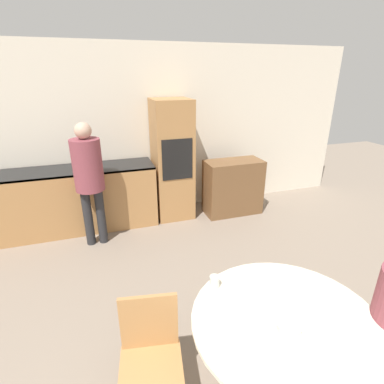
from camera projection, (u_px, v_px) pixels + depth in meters
wall_back at (146, 133)px, 4.68m from camera, size 7.08×0.05×2.60m
kitchen_counter at (60, 200)px, 4.29m from camera, size 2.70×0.60×0.93m
oven_unit at (172, 160)px, 4.62m from camera, size 0.57×0.59×1.83m
sideboard at (233, 187)px, 4.88m from camera, size 0.91×0.45×0.89m
dining_table at (283, 347)px, 1.97m from camera, size 1.21×1.21×0.74m
chair_far_left at (151, 353)px, 1.94m from camera, size 0.46×0.46×0.87m
person_standing at (89, 173)px, 3.76m from camera, size 0.36×0.36×1.64m
cup at (214, 282)px, 2.15m from camera, size 0.07×0.07×0.09m
bowl_near at (289, 327)px, 1.80m from camera, size 0.15×0.15×0.04m
salt_shaker at (285, 342)px, 1.68m from camera, size 0.03×0.03×0.09m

